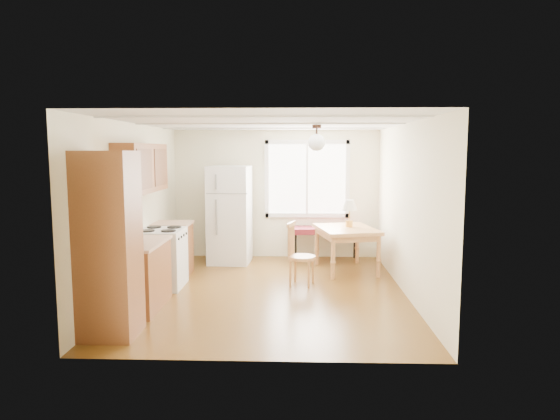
{
  "coord_description": "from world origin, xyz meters",
  "views": [
    {
      "loc": [
        0.41,
        -7.27,
        2.1
      ],
      "look_at": [
        0.13,
        0.68,
        1.15
      ],
      "focal_mm": 32.0,
      "sensor_mm": 36.0,
      "label": 1
    }
  ],
  "objects_px": {
    "dining_table": "(346,234)",
    "refrigerator": "(230,215)",
    "bench": "(326,231)",
    "chair": "(296,250)"
  },
  "relations": [
    {
      "from": "bench",
      "to": "chair",
      "type": "relative_size",
      "value": 1.44
    },
    {
      "from": "refrigerator",
      "to": "chair",
      "type": "distance_m",
      "value": 2.01
    },
    {
      "from": "refrigerator",
      "to": "bench",
      "type": "height_order",
      "value": "refrigerator"
    },
    {
      "from": "refrigerator",
      "to": "bench",
      "type": "bearing_deg",
      "value": 12.03
    },
    {
      "from": "refrigerator",
      "to": "bench",
      "type": "distance_m",
      "value": 1.87
    },
    {
      "from": "chair",
      "to": "refrigerator",
      "type": "bearing_deg",
      "value": 144.47
    },
    {
      "from": "dining_table",
      "to": "refrigerator",
      "type": "bearing_deg",
      "value": 152.22
    },
    {
      "from": "refrigerator",
      "to": "dining_table",
      "type": "relative_size",
      "value": 1.31
    },
    {
      "from": "bench",
      "to": "dining_table",
      "type": "distance_m",
      "value": 0.94
    },
    {
      "from": "bench",
      "to": "dining_table",
      "type": "bearing_deg",
      "value": -74.49
    }
  ]
}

